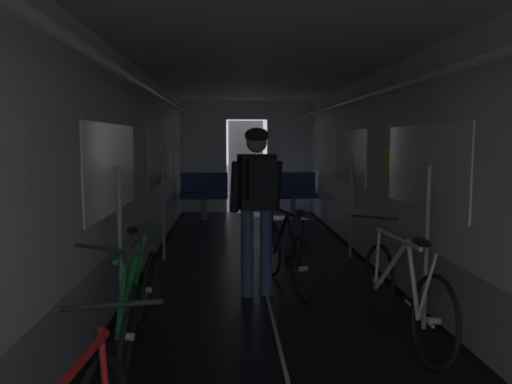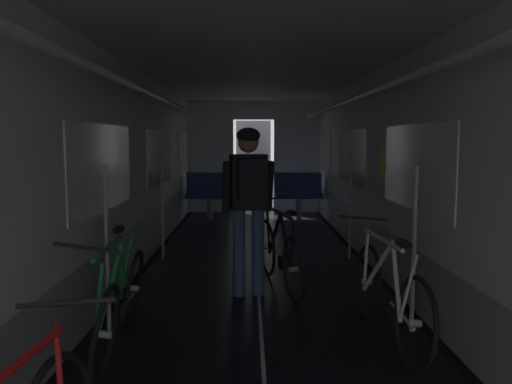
# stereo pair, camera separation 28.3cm
# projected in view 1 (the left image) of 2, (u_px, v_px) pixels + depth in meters

# --- Properties ---
(train_car_shell) EXTENTS (3.14, 12.34, 2.57)m
(train_car_shell) POSITION_uv_depth(u_px,v_px,m) (264.00, 132.00, 5.47)
(train_car_shell) COLOR black
(train_car_shell) RESTS_ON ground
(bench_seat_far_left) EXTENTS (0.98, 0.51, 0.95)m
(bench_seat_far_left) POSITION_uv_depth(u_px,v_px,m) (204.00, 191.00, 9.98)
(bench_seat_far_left) COLOR gray
(bench_seat_far_left) RESTS_ON ground
(bench_seat_far_right) EXTENTS (0.98, 0.51, 0.95)m
(bench_seat_far_right) POSITION_uv_depth(u_px,v_px,m) (292.00, 191.00, 10.08)
(bench_seat_far_right) COLOR gray
(bench_seat_far_right) RESTS_ON ground
(bicycle_white) EXTENTS (0.44, 1.69, 0.95)m
(bicycle_white) POSITION_uv_depth(u_px,v_px,m) (402.00, 293.00, 3.98)
(bicycle_white) COLOR black
(bicycle_white) RESTS_ON ground
(bicycle_green) EXTENTS (0.44, 1.69, 0.96)m
(bicycle_green) POSITION_uv_depth(u_px,v_px,m) (137.00, 303.00, 3.72)
(bicycle_green) COLOR black
(bicycle_green) RESTS_ON ground
(person_cyclist_aisle) EXTENTS (0.56, 0.44, 1.73)m
(person_cyclist_aisle) POSITION_uv_depth(u_px,v_px,m) (257.00, 193.00, 5.01)
(person_cyclist_aisle) COLOR #384C75
(person_cyclist_aisle) RESTS_ON ground
(bicycle_black_in_aisle) EXTENTS (0.53, 1.66, 0.94)m
(bicycle_black_in_aisle) POSITION_uv_depth(u_px,v_px,m) (286.00, 253.00, 5.36)
(bicycle_black_in_aisle) COLOR black
(bicycle_black_in_aisle) RESTS_ON ground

